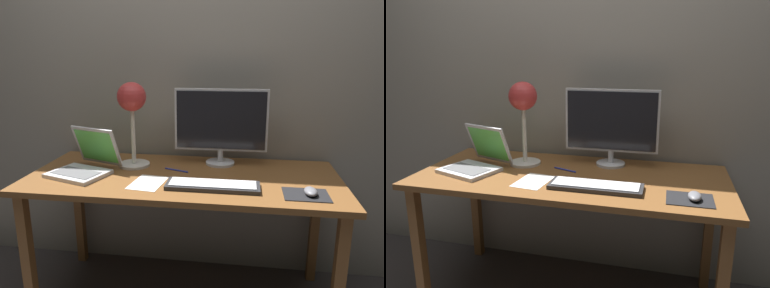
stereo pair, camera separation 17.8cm
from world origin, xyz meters
The scene contains 10 objects.
back_wall centered at (0.00, 0.40, 1.30)m, with size 4.80×0.06×2.60m, color gray.
desk centered at (0.00, 0.00, 0.66)m, with size 1.60×0.70×0.74m.
monitor centered at (0.18, 0.21, 0.98)m, with size 0.51×0.16×0.43m.
keyboard_main centered at (0.17, -0.16, 0.75)m, with size 0.44×0.14×0.03m.
laptop centered at (-0.51, -0.02, 0.80)m, with size 0.36×0.38×0.23m.
desk_lamp centered at (-0.30, 0.11, 1.08)m, with size 0.17×0.17×0.47m.
mousepad centered at (0.59, -0.19, 0.74)m, with size 0.20×0.16×0.00m, color black.
mouse centered at (0.61, -0.20, 0.76)m, with size 0.06×0.10×0.03m, color slate.
paper_sheet_near_mouse centered at (-0.15, -0.15, 0.74)m, with size 0.15×0.21×0.00m, color white.
pen centered at (-0.05, 0.06, 0.74)m, with size 0.01×0.01×0.14m, color #2633A5.
Camera 1 is at (0.30, -1.76, 1.36)m, focal length 33.81 mm.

